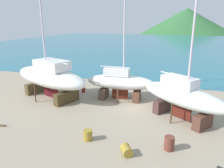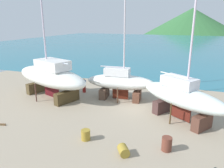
{
  "view_description": "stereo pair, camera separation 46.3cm",
  "coord_description": "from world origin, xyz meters",
  "px_view_note": "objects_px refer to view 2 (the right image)",
  "views": [
    {
      "loc": [
        4.56,
        -20.03,
        8.24
      ],
      "look_at": [
        -2.34,
        -0.4,
        2.15
      ],
      "focal_mm": 34.75,
      "sensor_mm": 36.0,
      "label": 1
    },
    {
      "loc": [
        4.99,
        -19.87,
        8.24
      ],
      "look_at": [
        -2.34,
        -0.4,
        2.15
      ],
      "focal_mm": 34.75,
      "sensor_mm": 36.0,
      "label": 2
    }
  ],
  "objects_px": {
    "sailboat_far_slipway": "(120,82)",
    "sailboat_mid_port": "(182,96)",
    "barrel_tipped_center": "(167,144)",
    "barrel_by_slipway": "(86,135)",
    "sailboat_large_starboard": "(51,76)",
    "worker": "(84,85)",
    "barrel_blue_faded": "(123,151)"
  },
  "relations": [
    {
      "from": "sailboat_far_slipway",
      "to": "sailboat_mid_port",
      "type": "height_order",
      "value": "sailboat_mid_port"
    },
    {
      "from": "sailboat_far_slipway",
      "to": "barrel_tipped_center",
      "type": "distance_m",
      "value": 10.24
    },
    {
      "from": "sailboat_far_slipway",
      "to": "barrel_by_slipway",
      "type": "distance_m",
      "value": 9.0
    },
    {
      "from": "sailboat_far_slipway",
      "to": "sailboat_large_starboard",
      "type": "distance_m",
      "value": 7.65
    },
    {
      "from": "sailboat_mid_port",
      "to": "sailboat_large_starboard",
      "type": "bearing_deg",
      "value": -150.6
    },
    {
      "from": "sailboat_far_slipway",
      "to": "barrel_tipped_center",
      "type": "xyz_separation_m",
      "value": [
        5.99,
        -8.18,
        -1.49
      ]
    },
    {
      "from": "sailboat_large_starboard",
      "to": "worker",
      "type": "bearing_deg",
      "value": -114.27
    },
    {
      "from": "sailboat_far_slipway",
      "to": "sailboat_mid_port",
      "type": "xyz_separation_m",
      "value": [
        6.47,
        -3.08,
        0.2
      ]
    },
    {
      "from": "sailboat_mid_port",
      "to": "worker",
      "type": "distance_m",
      "value": 11.92
    },
    {
      "from": "barrel_by_slipway",
      "to": "barrel_blue_faded",
      "type": "xyz_separation_m",
      "value": [
        3.11,
        -0.82,
        -0.06
      ]
    },
    {
      "from": "sailboat_large_starboard",
      "to": "worker",
      "type": "height_order",
      "value": "sailboat_large_starboard"
    },
    {
      "from": "sailboat_far_slipway",
      "to": "sailboat_large_starboard",
      "type": "relative_size",
      "value": 0.71
    },
    {
      "from": "sailboat_far_slipway",
      "to": "barrel_by_slipway",
      "type": "xyz_separation_m",
      "value": [
        0.38,
        -8.85,
        -1.58
      ]
    },
    {
      "from": "barrel_by_slipway",
      "to": "worker",
      "type": "bearing_deg",
      "value": 118.29
    },
    {
      "from": "sailboat_mid_port",
      "to": "sailboat_far_slipway",
      "type": "bearing_deg",
      "value": -171.61
    },
    {
      "from": "barrel_tipped_center",
      "to": "barrel_blue_faded",
      "type": "relative_size",
      "value": 1.15
    },
    {
      "from": "barrel_tipped_center",
      "to": "sailboat_large_starboard",
      "type": "bearing_deg",
      "value": 155.18
    },
    {
      "from": "worker",
      "to": "barrel_tipped_center",
      "type": "relative_size",
      "value": 1.8
    },
    {
      "from": "worker",
      "to": "sailboat_mid_port",
      "type": "bearing_deg",
      "value": 26.97
    },
    {
      "from": "sailboat_mid_port",
      "to": "barrel_by_slipway",
      "type": "height_order",
      "value": "sailboat_mid_port"
    },
    {
      "from": "barrel_tipped_center",
      "to": "worker",
      "type": "bearing_deg",
      "value": 140.42
    },
    {
      "from": "sailboat_far_slipway",
      "to": "worker",
      "type": "height_order",
      "value": "sailboat_far_slipway"
    },
    {
      "from": "barrel_tipped_center",
      "to": "barrel_blue_faded",
      "type": "bearing_deg",
      "value": -149.09
    },
    {
      "from": "worker",
      "to": "barrel_by_slipway",
      "type": "height_order",
      "value": "worker"
    },
    {
      "from": "sailboat_large_starboard",
      "to": "barrel_tipped_center",
      "type": "height_order",
      "value": "sailboat_large_starboard"
    },
    {
      "from": "worker",
      "to": "barrel_tipped_center",
      "type": "bearing_deg",
      "value": 6.05
    },
    {
      "from": "barrel_by_slipway",
      "to": "barrel_blue_faded",
      "type": "relative_size",
      "value": 0.92
    },
    {
      "from": "worker",
      "to": "barrel_blue_faded",
      "type": "bearing_deg",
      "value": -5.9
    },
    {
      "from": "sailboat_mid_port",
      "to": "barrel_blue_faded",
      "type": "height_order",
      "value": "sailboat_mid_port"
    },
    {
      "from": "sailboat_far_slipway",
      "to": "worker",
      "type": "distance_m",
      "value": 4.93
    },
    {
      "from": "sailboat_mid_port",
      "to": "barrel_tipped_center",
      "type": "relative_size",
      "value": 14.55
    },
    {
      "from": "sailboat_mid_port",
      "to": "barrel_by_slipway",
      "type": "relative_size",
      "value": 18.16
    }
  ]
}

